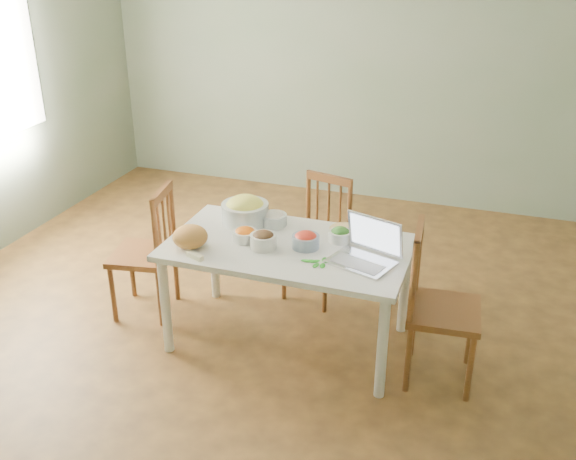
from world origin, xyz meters
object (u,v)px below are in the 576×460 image
(bowl_squash, at_px, (245,210))
(laptop, at_px, (362,244))
(chair_far, at_px, (316,241))
(chair_left, at_px, (142,251))
(dining_table, at_px, (288,294))
(chair_right, at_px, (445,308))
(bread_boule, at_px, (190,237))

(bowl_squash, xyz_separation_m, laptop, (0.85, -0.32, 0.04))
(chair_far, height_order, chair_left, chair_left)
(chair_left, distance_m, bowl_squash, 0.78)
(dining_table, bearing_deg, chair_left, 178.72)
(dining_table, bearing_deg, chair_far, 89.82)
(chair_left, bearing_deg, dining_table, 78.37)
(chair_right, bearing_deg, laptop, 88.72)
(chair_far, xyz_separation_m, chair_left, (-1.05, -0.57, 0.02))
(chair_left, relative_size, laptop, 2.57)
(chair_far, bearing_deg, chair_left, -137.92)
(chair_far, relative_size, chair_right, 0.92)
(bowl_squash, bearing_deg, chair_left, -163.58)
(chair_far, bearing_deg, laptop, -42.17)
(bread_boule, height_order, laptop, laptop)
(chair_right, distance_m, bowl_squash, 1.40)
(dining_table, relative_size, bread_boule, 6.95)
(dining_table, relative_size, chair_far, 1.67)
(chair_far, bearing_deg, bread_boule, -110.37)
(dining_table, relative_size, chair_left, 1.60)
(chair_left, bearing_deg, chair_far, 108.26)
(chair_left, height_order, laptop, laptop)
(chair_far, xyz_separation_m, chair_right, (0.97, -0.66, 0.04))
(bread_boule, xyz_separation_m, laptop, (1.02, 0.13, 0.06))
(dining_table, height_order, laptop, laptop)
(chair_far, relative_size, bowl_squash, 2.88)
(chair_right, xyz_separation_m, bowl_squash, (-1.34, 0.29, 0.30))
(bowl_squash, height_order, laptop, laptop)
(bowl_squash, bearing_deg, dining_table, -30.98)
(chair_left, relative_size, bowl_squash, 2.99)
(bread_boule, bearing_deg, laptop, 7.02)
(chair_left, relative_size, chair_right, 0.96)
(bread_boule, relative_size, bowl_squash, 0.69)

